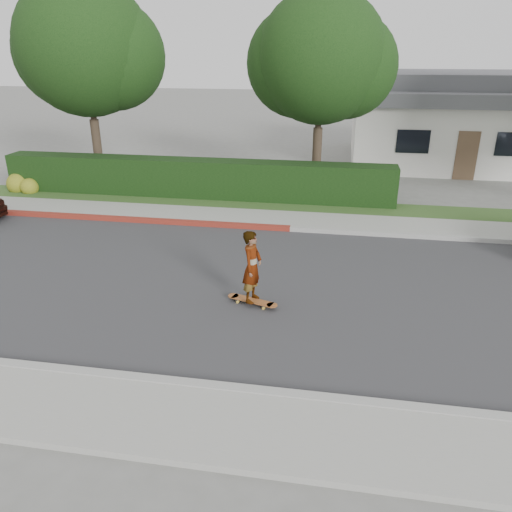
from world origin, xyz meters
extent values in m
plane|color=slate|center=(0.00, 0.00, 0.00)|extent=(120.00, 120.00, 0.00)
cube|color=#2D2D30|center=(0.00, 0.00, 0.01)|extent=(60.00, 8.00, 0.01)
cube|color=#9E9E99|center=(0.00, -4.10, 0.07)|extent=(60.00, 0.20, 0.15)
cube|color=gray|center=(0.00, -5.00, 0.06)|extent=(60.00, 1.60, 0.12)
cube|color=#9E9E99|center=(0.00, 4.10, 0.07)|extent=(60.00, 0.20, 0.15)
cube|color=maroon|center=(-5.00, 4.10, 0.08)|extent=(12.00, 0.21, 0.15)
cube|color=gray|center=(0.00, 5.00, 0.06)|extent=(60.00, 1.60, 0.12)
cube|color=#2D4C1E|center=(0.00, 6.60, 0.05)|extent=(60.00, 1.60, 0.10)
cube|color=black|center=(-3.00, 7.20, 0.75)|extent=(15.00, 1.00, 1.50)
sphere|color=#2D4C19|center=(-10.20, 6.80, 0.35)|extent=(0.90, 0.90, 0.90)
sphere|color=#2D4C19|center=(-9.60, 6.60, 0.30)|extent=(0.70, 0.70, 0.70)
cylinder|color=#33261C|center=(-7.50, 8.50, 1.35)|extent=(0.36, 0.36, 2.70)
cylinder|color=#33261C|center=(-7.50, 8.50, 3.38)|extent=(0.24, 0.24, 2.25)
sphere|color=black|center=(-7.50, 8.50, 5.40)|extent=(5.20, 5.20, 5.20)
sphere|color=black|center=(-8.30, 8.90, 5.20)|extent=(4.42, 4.42, 4.42)
sphere|color=black|center=(-6.60, 8.80, 5.10)|extent=(4.16, 4.16, 4.16)
cylinder|color=#33261C|center=(1.50, 9.00, 1.26)|extent=(0.36, 0.36, 2.52)
cylinder|color=#33261C|center=(1.50, 9.00, 3.15)|extent=(0.24, 0.24, 2.10)
sphere|color=black|center=(1.50, 9.00, 5.04)|extent=(4.80, 4.80, 4.80)
sphere|color=black|center=(0.70, 9.40, 4.84)|extent=(4.08, 4.08, 4.08)
sphere|color=black|center=(2.40, 9.30, 4.74)|extent=(3.84, 3.84, 3.84)
cube|color=beige|center=(8.00, 16.00, 1.50)|extent=(10.00, 8.00, 3.00)
cube|color=#4C4C51|center=(8.00, 16.00, 3.30)|extent=(10.60, 8.60, 0.60)
cube|color=#4C4C51|center=(8.00, 16.00, 3.90)|extent=(8.40, 6.40, 0.80)
cube|color=black|center=(5.50, 11.98, 1.60)|extent=(1.40, 0.06, 1.00)
cube|color=brown|center=(7.80, 11.98, 1.05)|extent=(0.90, 0.06, 2.10)
cylinder|color=gold|center=(0.33, -0.95, 0.04)|extent=(0.07, 0.06, 0.07)
cylinder|color=gold|center=(0.39, -0.77, 0.04)|extent=(0.07, 0.06, 0.07)
cylinder|color=gold|center=(0.96, -1.15, 0.04)|extent=(0.07, 0.06, 0.07)
cylinder|color=gold|center=(1.02, -0.97, 0.04)|extent=(0.07, 0.06, 0.07)
cube|color=silver|center=(0.36, -0.86, 0.09)|extent=(0.11, 0.21, 0.03)
cube|color=silver|center=(0.99, -1.06, 0.09)|extent=(0.11, 0.21, 0.03)
cube|color=brown|center=(0.67, -0.96, 0.12)|extent=(1.02, 0.53, 0.02)
cylinder|color=brown|center=(0.20, -0.81, 0.12)|extent=(0.30, 0.30, 0.02)
cylinder|color=brown|center=(1.14, -1.11, 0.12)|extent=(0.30, 0.30, 0.02)
imported|color=white|center=(0.67, -0.96, 0.95)|extent=(0.52, 0.68, 1.66)
camera|label=1|loc=(2.43, -10.80, 5.42)|focal=35.00mm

